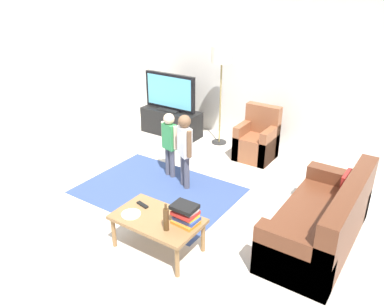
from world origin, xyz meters
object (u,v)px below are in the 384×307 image
at_px(tv, 170,93).
at_px(tv_remote, 142,205).
at_px(child_near_tv, 169,139).
at_px(bottle, 166,219).
at_px(plate, 131,214).
at_px(couch, 325,224).
at_px(child_center, 185,145).
at_px(armchair, 258,141).
at_px(floor_lamp, 222,60).
at_px(tv_stand, 171,122).
at_px(coffee_table, 157,221).
at_px(book_stack, 186,214).

height_order(tv, tv_remote, tv).
bearing_deg(child_near_tv, bottle, -54.13).
height_order(bottle, plate, bottle).
height_order(couch, child_center, child_center).
bearing_deg(armchair, tv_remote, -93.72).
xyz_separation_m(child_near_tv, bottle, (1.17, -1.62, -0.06)).
xyz_separation_m(child_center, bottle, (0.79, -1.48, -0.12)).
bearing_deg(floor_lamp, tv_stand, -171.36).
xyz_separation_m(armchair, tv_remote, (-0.18, -2.77, 0.13)).
height_order(couch, coffee_table, couch).
relative_size(bottle, plate, 1.44).
distance_m(child_center, bottle, 1.68).
relative_size(couch, child_near_tv, 1.75).
bearing_deg(book_stack, tv_stand, 129.23).
bearing_deg(child_near_tv, plate, -67.46).
xyz_separation_m(child_center, book_stack, (0.88, -1.25, -0.14)).
bearing_deg(bottle, tv_stand, 125.96).
bearing_deg(plate, coffee_table, 23.22).
relative_size(book_stack, plate, 1.34).
distance_m(floor_lamp, tv_remote, 3.24).
bearing_deg(armchair, floor_lamp, 167.44).
relative_size(tv, plate, 5.00).
relative_size(tv, child_center, 0.98).
relative_size(tv, child_near_tv, 1.07).
bearing_deg(bottle, child_near_tv, 125.87).
relative_size(tv, coffee_table, 1.10).
xyz_separation_m(armchair, floor_lamp, (-0.86, 0.19, 1.25)).
bearing_deg(couch, book_stack, -140.34).
height_order(child_center, bottle, child_center).
relative_size(child_near_tv, child_center, 0.92).
distance_m(tv, bottle, 3.74).
distance_m(bottle, plate, 0.52).
height_order(book_stack, plate, book_stack).
distance_m(armchair, plate, 3.00).
xyz_separation_m(tv, coffee_table, (1.98, -2.89, -0.48)).
bearing_deg(book_stack, child_near_tv, 132.16).
distance_m(floor_lamp, book_stack, 3.39).
distance_m(armchair, book_stack, 2.81).
distance_m(tv_stand, floor_lamp, 1.65).
relative_size(couch, book_stack, 6.09).
distance_m(armchair, child_near_tv, 1.63).
bearing_deg(armchair, tv_stand, 178.79).
distance_m(tv, tv_remote, 3.28).
bearing_deg(bottle, couch, 43.12).
height_order(tv_stand, couch, couch).
xyz_separation_m(couch, plate, (-1.83, -1.24, 0.14)).
bearing_deg(plate, child_near_tv, 112.54).
height_order(tv_remote, plate, plate).
bearing_deg(child_center, couch, -6.30).
relative_size(couch, bottle, 5.67).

